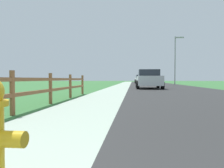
# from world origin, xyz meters

# --- Properties ---
(ground_plane) EXTENTS (120.00, 120.00, 0.00)m
(ground_plane) POSITION_xyz_m (0.00, 25.00, 0.00)
(ground_plane) COLOR #376F37
(road_asphalt) EXTENTS (7.00, 66.00, 0.01)m
(road_asphalt) POSITION_xyz_m (3.50, 27.00, 0.00)
(road_asphalt) COLOR #2D2D2D
(road_asphalt) RESTS_ON ground
(curb_concrete) EXTENTS (6.00, 66.00, 0.01)m
(curb_concrete) POSITION_xyz_m (-3.00, 27.00, 0.00)
(curb_concrete) COLOR #A5B7A4
(curb_concrete) RESTS_ON ground
(grass_verge) EXTENTS (5.00, 66.00, 0.00)m
(grass_verge) POSITION_xyz_m (-4.50, 27.00, 0.01)
(grass_verge) COLOR #376F37
(grass_verge) RESTS_ON ground
(rail_fence) EXTENTS (0.11, 10.45, 1.00)m
(rail_fence) POSITION_xyz_m (-2.27, 6.02, 0.58)
(rail_fence) COLOR brown
(rail_fence) RESTS_ON ground
(parked_suv_silver) EXTENTS (2.18, 4.35, 1.60)m
(parked_suv_silver) POSITION_xyz_m (1.71, 18.30, 0.80)
(parked_suv_silver) COLOR #B7BABF
(parked_suv_silver) RESTS_ON ground
(parked_car_beige) EXTENTS (2.05, 5.01, 1.70)m
(parked_car_beige) POSITION_xyz_m (2.29, 28.96, 0.85)
(parked_car_beige) COLOR #C6B793
(parked_car_beige) RESTS_ON ground
(parked_car_white) EXTENTS (2.26, 4.72, 1.54)m
(parked_car_white) POSITION_xyz_m (1.79, 37.64, 0.79)
(parked_car_white) COLOR white
(parked_car_white) RESTS_ON ground
(street_lamp) EXTENTS (1.17, 0.20, 6.46)m
(street_lamp) POSITION_xyz_m (6.04, 28.42, 3.83)
(street_lamp) COLOR gray
(street_lamp) RESTS_ON ground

